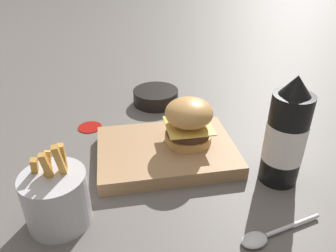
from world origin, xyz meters
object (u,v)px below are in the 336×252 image
(fries_basket, at_px, (57,198))
(spoon, at_px, (263,237))
(side_bowl, at_px, (156,96))
(serving_board, at_px, (168,152))
(burger, at_px, (189,121))
(ketchup_bottle, at_px, (286,137))

(fries_basket, xyz_separation_m, spoon, (-0.33, 0.10, -0.04))
(side_bowl, bearing_deg, spoon, 100.77)
(serving_board, distance_m, side_bowl, 0.27)
(serving_board, height_order, fries_basket, fries_basket)
(serving_board, relative_size, burger, 2.88)
(burger, relative_size, ketchup_bottle, 0.46)
(serving_board, bearing_deg, spoon, 114.10)
(burger, height_order, spoon, burger)
(ketchup_bottle, distance_m, spoon, 0.19)
(burger, relative_size, side_bowl, 0.79)
(ketchup_bottle, bearing_deg, fries_basket, 5.43)
(ketchup_bottle, height_order, spoon, ketchup_bottle)
(spoon, bearing_deg, serving_board, -79.22)
(spoon, bearing_deg, side_bowl, -92.55)
(ketchup_bottle, height_order, fries_basket, ketchup_bottle)
(side_bowl, bearing_deg, fries_basket, 61.77)
(serving_board, relative_size, fries_basket, 1.89)
(side_bowl, height_order, spoon, side_bowl)
(side_bowl, bearing_deg, ketchup_bottle, 116.68)
(fries_basket, bearing_deg, ketchup_bottle, -174.57)
(burger, bearing_deg, fries_basket, 31.43)
(burger, xyz_separation_m, fries_basket, (0.26, 0.16, -0.03))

